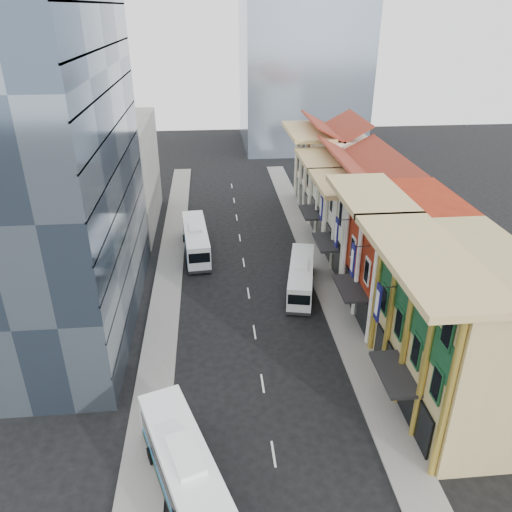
{
  "coord_description": "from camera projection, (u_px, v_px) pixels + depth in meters",
  "views": [
    {
      "loc": [
        -3.38,
        -22.62,
        26.68
      ],
      "look_at": [
        0.48,
        18.67,
        5.96
      ],
      "focal_mm": 35.0,
      "sensor_mm": 36.0,
      "label": 1
    }
  ],
  "objects": [
    {
      "name": "office_tower",
      "position": [
        45.0,
        165.0,
        41.16
      ],
      "size": [
        12.0,
        26.0,
        30.0
      ],
      "primitive_type": "cube",
      "color": "#384659",
      "rests_on": "ground"
    },
    {
      "name": "bus_left_near",
      "position": [
        187.0,
        476.0,
        29.32
      ],
      "size": [
        6.84,
        12.64,
        3.97
      ],
      "primitive_type": null,
      "rotation": [
        0.0,
        0.0,
        0.34
      ],
      "color": "white",
      "rests_on": "ground"
    },
    {
      "name": "bus_left_far",
      "position": [
        196.0,
        239.0,
        59.56
      ],
      "size": [
        3.64,
        11.68,
        3.69
      ],
      "primitive_type": null,
      "rotation": [
        0.0,
        0.0,
        0.08
      ],
      "color": "white",
      "rests_on": "ground"
    },
    {
      "name": "shophouse_cream_near",
      "position": [
        371.0,
        227.0,
        54.89
      ],
      "size": [
        8.0,
        9.0,
        10.0
      ],
      "primitive_type": "cube",
      "color": "silver",
      "rests_on": "ground"
    },
    {
      "name": "ground",
      "position": [
        275.0,
        466.0,
        32.36
      ],
      "size": [
        200.0,
        200.0,
        0.0
      ],
      "primitive_type": "plane",
      "color": "black",
      "rests_on": "ground"
    },
    {
      "name": "bus_right",
      "position": [
        301.0,
        276.0,
        51.74
      ],
      "size": [
        4.61,
        10.74,
        3.35
      ],
      "primitive_type": null,
      "rotation": [
        0.0,
        0.0,
        -0.21
      ],
      "color": "silver",
      "rests_on": "ground"
    },
    {
      "name": "shophouse_cream_far",
      "position": [
        331.0,
        171.0,
        72.03
      ],
      "size": [
        8.0,
        12.0,
        11.0
      ],
      "primitive_type": "cube",
      "color": "silver",
      "rests_on": "ground"
    },
    {
      "name": "sidewalk_right",
      "position": [
        329.0,
        289.0,
        52.62
      ],
      "size": [
        3.0,
        90.0,
        0.15
      ],
      "primitive_type": "cube",
      "color": "slate",
      "rests_on": "ground"
    },
    {
      "name": "shophouse_cream_mid",
      "position": [
        350.0,
        199.0,
        62.91
      ],
      "size": [
        8.0,
        9.0,
        10.0
      ],
      "primitive_type": "cube",
      "color": "silver",
      "rests_on": "ground"
    },
    {
      "name": "sidewalk_left",
      "position": [
        166.0,
        296.0,
        51.21
      ],
      "size": [
        3.0,
        90.0,
        0.15
      ],
      "primitive_type": "cube",
      "color": "slate",
      "rests_on": "ground"
    },
    {
      "name": "shophouse_red",
      "position": [
        403.0,
        258.0,
        45.98
      ],
      "size": [
        8.0,
        10.0,
        12.0
      ],
      "primitive_type": "cube",
      "color": "maroon",
      "rests_on": "ground"
    },
    {
      "name": "office_block_far",
      "position": [
        114.0,
        175.0,
        65.3
      ],
      "size": [
        10.0,
        18.0,
        14.0
      ],
      "primitive_type": "cube",
      "color": "gray",
      "rests_on": "ground"
    },
    {
      "name": "shophouse_tan",
      "position": [
        464.0,
        333.0,
        35.29
      ],
      "size": [
        8.0,
        14.0,
        12.0
      ],
      "primitive_type": "cube",
      "color": "tan",
      "rests_on": "ground"
    }
  ]
}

